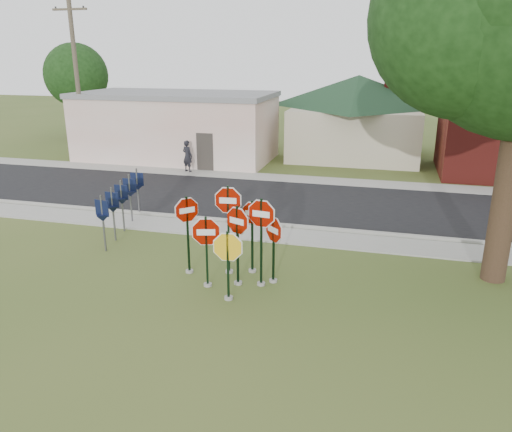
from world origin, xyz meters
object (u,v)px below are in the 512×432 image
(stop_sign_center, at_px, (237,234))
(stop_sign_yellow, at_px, (228,257))
(utility_pole_near, at_px, (77,81))
(pedestrian, at_px, (187,156))
(stop_sign_left, at_px, (206,242))

(stop_sign_center, bearing_deg, stop_sign_yellow, -88.63)
(utility_pole_near, relative_size, pedestrian, 5.31)
(stop_sign_center, relative_size, stop_sign_left, 1.12)
(pedestrian, bearing_deg, stop_sign_left, 134.63)
(utility_pole_near, height_order, pedestrian, utility_pole_near)
(pedestrian, bearing_deg, stop_sign_yellow, 136.46)
(pedestrian, bearing_deg, utility_pole_near, 13.94)
(stop_sign_left, bearing_deg, stop_sign_center, 22.80)
(stop_sign_left, distance_m, utility_pole_near, 19.94)
(stop_sign_yellow, relative_size, utility_pole_near, 0.22)
(stop_sign_yellow, xyz_separation_m, utility_pole_near, (-14.19, 15.00, 3.71))
(utility_pole_near, bearing_deg, pedestrian, -6.18)
(stop_sign_center, xyz_separation_m, pedestrian, (-7.02, 13.25, -0.61))
(stop_sign_yellow, relative_size, stop_sign_left, 0.94)
(utility_pole_near, bearing_deg, stop_sign_left, -47.11)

